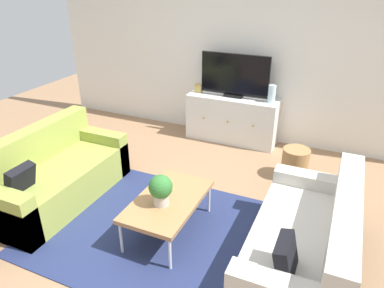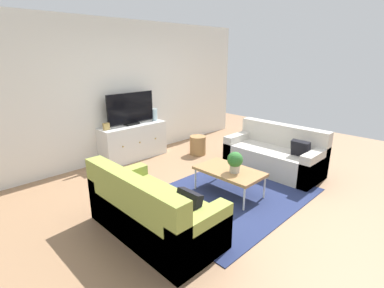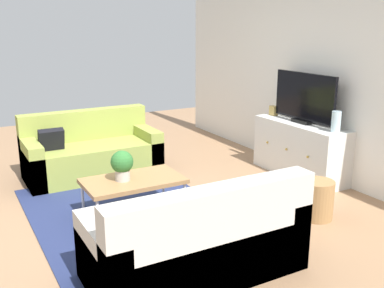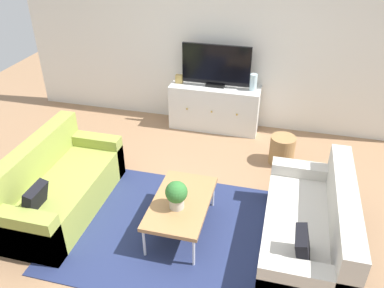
{
  "view_description": "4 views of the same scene",
  "coord_description": "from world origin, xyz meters",
  "px_view_note": "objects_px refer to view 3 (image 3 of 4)",
  "views": [
    {
      "loc": [
        1.49,
        -2.68,
        2.42
      ],
      "look_at": [
        0.0,
        0.63,
        0.66
      ],
      "focal_mm": 33.6,
      "sensor_mm": 36.0,
      "label": 1
    },
    {
      "loc": [
        -3.17,
        -2.55,
        2.07
      ],
      "look_at": [
        0.0,
        0.63,
        0.66
      ],
      "focal_mm": 26.98,
      "sensor_mm": 36.0,
      "label": 2
    },
    {
      "loc": [
        4.15,
        -1.68,
        1.95
      ],
      "look_at": [
        0.0,
        0.63,
        0.66
      ],
      "focal_mm": 41.87,
      "sensor_mm": 36.0,
      "label": 3
    },
    {
      "loc": [
        0.97,
        -3.16,
        3.05
      ],
      "look_at": [
        0.0,
        0.63,
        0.66
      ],
      "focal_mm": 36.54,
      "sensor_mm": 36.0,
      "label": 4
    }
  ],
  "objects_px": {
    "couch_left_side": "(90,154)",
    "wicker_basket": "(317,200)",
    "couch_right_side": "(199,245)",
    "flat_screen_tv": "(304,98)",
    "potted_plant": "(122,164)",
    "tv_console": "(300,149)",
    "coffee_table": "(133,182)",
    "glass_vase": "(336,122)",
    "mantel_clock": "(273,111)"
  },
  "relations": [
    {
      "from": "couch_left_side",
      "to": "wicker_basket",
      "type": "distance_m",
      "value": 2.96
    },
    {
      "from": "couch_right_side",
      "to": "flat_screen_tv",
      "type": "xyz_separation_m",
      "value": [
        -1.49,
        2.39,
        0.74
      ]
    },
    {
      "from": "couch_right_side",
      "to": "flat_screen_tv",
      "type": "height_order",
      "value": "flat_screen_tv"
    },
    {
      "from": "couch_right_side",
      "to": "potted_plant",
      "type": "distance_m",
      "value": 1.41
    },
    {
      "from": "couch_right_side",
      "to": "tv_console",
      "type": "relative_size",
      "value": 1.23
    },
    {
      "from": "coffee_table",
      "to": "flat_screen_tv",
      "type": "distance_m",
      "value": 2.48
    },
    {
      "from": "wicker_basket",
      "to": "couch_left_side",
      "type": "bearing_deg",
      "value": -146.92
    },
    {
      "from": "couch_right_side",
      "to": "flat_screen_tv",
      "type": "relative_size",
      "value": 1.64
    },
    {
      "from": "glass_vase",
      "to": "couch_left_side",
      "type": "bearing_deg",
      "value": -129.31
    },
    {
      "from": "couch_right_side",
      "to": "glass_vase",
      "type": "distance_m",
      "value": 2.6
    },
    {
      "from": "coffee_table",
      "to": "glass_vase",
      "type": "xyz_separation_m",
      "value": [
        0.45,
        2.37,
        0.46
      ]
    },
    {
      "from": "couch_left_side",
      "to": "tv_console",
      "type": "relative_size",
      "value": 1.23
    },
    {
      "from": "wicker_basket",
      "to": "glass_vase",
      "type": "bearing_deg",
      "value": 125.02
    },
    {
      "from": "couch_left_side",
      "to": "glass_vase",
      "type": "xyz_separation_m",
      "value": [
        1.94,
        2.37,
        0.55
      ]
    },
    {
      "from": "coffee_table",
      "to": "mantel_clock",
      "type": "relative_size",
      "value": 7.75
    },
    {
      "from": "flat_screen_tv",
      "to": "mantel_clock",
      "type": "relative_size",
      "value": 7.92
    },
    {
      "from": "couch_left_side",
      "to": "coffee_table",
      "type": "distance_m",
      "value": 1.5
    },
    {
      "from": "flat_screen_tv",
      "to": "glass_vase",
      "type": "xyz_separation_m",
      "value": [
        0.57,
        -0.02,
        -0.19
      ]
    },
    {
      "from": "coffee_table",
      "to": "mantel_clock",
      "type": "bearing_deg",
      "value": 106.28
    },
    {
      "from": "couch_left_side",
      "to": "flat_screen_tv",
      "type": "distance_m",
      "value": 2.86
    },
    {
      "from": "potted_plant",
      "to": "flat_screen_tv",
      "type": "height_order",
      "value": "flat_screen_tv"
    },
    {
      "from": "potted_plant",
      "to": "wicker_basket",
      "type": "distance_m",
      "value": 2.02
    },
    {
      "from": "couch_right_side",
      "to": "flat_screen_tv",
      "type": "distance_m",
      "value": 2.91
    },
    {
      "from": "coffee_table",
      "to": "tv_console",
      "type": "distance_m",
      "value": 2.37
    },
    {
      "from": "couch_left_side",
      "to": "tv_console",
      "type": "bearing_deg",
      "value": 59.92
    },
    {
      "from": "coffee_table",
      "to": "flat_screen_tv",
      "type": "relative_size",
      "value": 0.98
    },
    {
      "from": "couch_right_side",
      "to": "glass_vase",
      "type": "xyz_separation_m",
      "value": [
        -0.92,
        2.37,
        0.55
      ]
    },
    {
      "from": "glass_vase",
      "to": "mantel_clock",
      "type": "relative_size",
      "value": 1.91
    },
    {
      "from": "couch_left_side",
      "to": "flat_screen_tv",
      "type": "relative_size",
      "value": 1.64
    },
    {
      "from": "glass_vase",
      "to": "mantel_clock",
      "type": "height_order",
      "value": "glass_vase"
    },
    {
      "from": "couch_left_side",
      "to": "coffee_table",
      "type": "xyz_separation_m",
      "value": [
        1.5,
        0.0,
        0.08
      ]
    },
    {
      "from": "potted_plant",
      "to": "mantel_clock",
      "type": "xyz_separation_m",
      "value": [
        -0.68,
        2.48,
        0.2
      ]
    },
    {
      "from": "coffee_table",
      "to": "glass_vase",
      "type": "bearing_deg",
      "value": 79.36
    },
    {
      "from": "couch_right_side",
      "to": "tv_console",
      "type": "distance_m",
      "value": 2.8
    },
    {
      "from": "coffee_table",
      "to": "wicker_basket",
      "type": "bearing_deg",
      "value": 58.7
    },
    {
      "from": "couch_left_side",
      "to": "tv_console",
      "type": "distance_m",
      "value": 2.74
    },
    {
      "from": "flat_screen_tv",
      "to": "mantel_clock",
      "type": "bearing_deg",
      "value": -177.99
    },
    {
      "from": "potted_plant",
      "to": "couch_right_side",
      "type": "bearing_deg",
      "value": 4.2
    },
    {
      "from": "couch_left_side",
      "to": "mantel_clock",
      "type": "distance_m",
      "value": 2.56
    },
    {
      "from": "couch_left_side",
      "to": "mantel_clock",
      "type": "relative_size",
      "value": 12.98
    },
    {
      "from": "potted_plant",
      "to": "wicker_basket",
      "type": "bearing_deg",
      "value": 59.91
    },
    {
      "from": "couch_right_side",
      "to": "wicker_basket",
      "type": "height_order",
      "value": "couch_right_side"
    },
    {
      "from": "potted_plant",
      "to": "glass_vase",
      "type": "bearing_deg",
      "value": 79.47
    },
    {
      "from": "tv_console",
      "to": "glass_vase",
      "type": "relative_size",
      "value": 5.55
    },
    {
      "from": "flat_screen_tv",
      "to": "couch_left_side",
      "type": "bearing_deg",
      "value": -119.88
    },
    {
      "from": "potted_plant",
      "to": "glass_vase",
      "type": "height_order",
      "value": "glass_vase"
    },
    {
      "from": "flat_screen_tv",
      "to": "glass_vase",
      "type": "distance_m",
      "value": 0.6
    },
    {
      "from": "coffee_table",
      "to": "couch_left_side",
      "type": "bearing_deg",
      "value": -179.82
    },
    {
      "from": "couch_left_side",
      "to": "wicker_basket",
      "type": "xyz_separation_m",
      "value": [
        2.48,
        1.61,
        -0.08
      ]
    },
    {
      "from": "tv_console",
      "to": "wicker_basket",
      "type": "bearing_deg",
      "value": -34.62
    }
  ]
}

